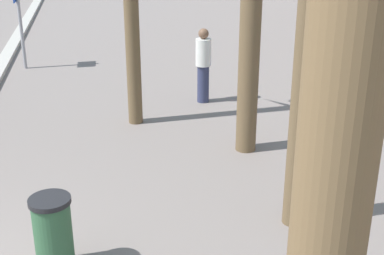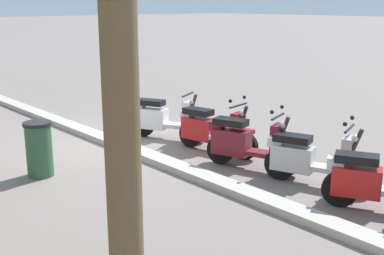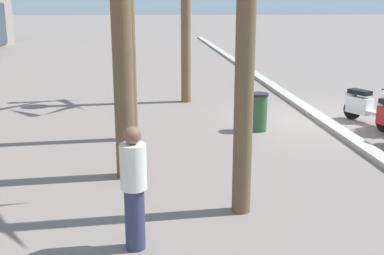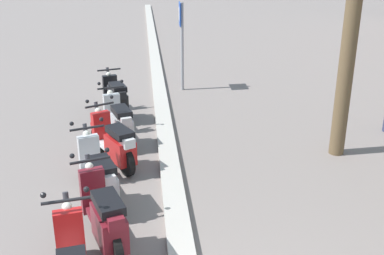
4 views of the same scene
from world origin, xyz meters
TOP-DOWN VIEW (x-y plane):
  - ground_plane at (0.00, 0.00)m, footprint 200.00×200.00m
  - curb_strip at (0.00, -0.16)m, footprint 60.00×0.36m
  - scooter_white_lead_nearest at (-0.28, -1.28)m, footprint 1.64×0.94m
  - pedestrian_strolling_near_curb at (-6.43, 4.71)m, footprint 0.34×0.34m
  - litter_bin at (-0.77, 1.78)m, footprint 0.48×0.48m

SIDE VIEW (x-z plane):
  - ground_plane at x=0.00m, z-range 0.00..0.00m
  - curb_strip at x=0.00m, z-range 0.00..0.12m
  - scooter_white_lead_nearest at x=-0.28m, z-range -0.07..0.98m
  - litter_bin at x=-0.77m, z-range 0.01..0.96m
  - pedestrian_strolling_near_curb at x=-6.43m, z-range 0.04..1.69m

